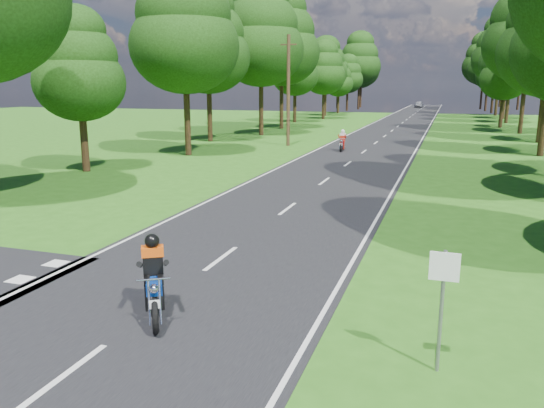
% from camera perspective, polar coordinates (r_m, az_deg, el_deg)
% --- Properties ---
extents(ground, '(160.00, 160.00, 0.00)m').
position_cam_1_polar(ground, '(12.26, -9.33, -8.69)').
color(ground, '#285E15').
rests_on(ground, ground).
extents(main_road, '(7.00, 140.00, 0.02)m').
position_cam_1_polar(main_road, '(60.47, 13.37, 8.13)').
color(main_road, black).
rests_on(main_road, ground).
extents(road_markings, '(7.40, 140.00, 0.01)m').
position_cam_1_polar(road_markings, '(58.62, 13.07, 8.02)').
color(road_markings, silver).
rests_on(road_markings, main_road).
extents(treeline, '(40.00, 115.35, 14.78)m').
position_cam_1_polar(treeline, '(70.35, 15.72, 15.32)').
color(treeline, black).
rests_on(treeline, ground).
extents(telegraph_pole, '(1.20, 0.26, 8.00)m').
position_cam_1_polar(telegraph_pole, '(39.74, 1.77, 12.13)').
color(telegraph_pole, '#382616').
rests_on(telegraph_pole, ground).
extents(road_sign, '(0.45, 0.07, 2.00)m').
position_cam_1_polar(road_sign, '(8.62, 17.88, -8.96)').
color(road_sign, slate).
rests_on(road_sign, ground).
extents(rider_near_blue, '(1.54, 1.98, 1.60)m').
position_cam_1_polar(rider_near_blue, '(10.58, -12.62, -7.60)').
color(rider_near_blue, navy).
rests_on(rider_near_blue, main_road).
extents(rider_far_red, '(0.73, 1.80, 1.46)m').
position_cam_1_polar(rider_far_red, '(36.78, 7.57, 6.81)').
color(rider_far_red, '#B00D12').
rests_on(rider_far_red, main_road).
extents(distant_car, '(1.71, 3.86, 1.29)m').
position_cam_1_polar(distant_car, '(113.32, 15.53, 10.30)').
color(distant_car, '#A5A7AC').
rests_on(distant_car, main_road).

